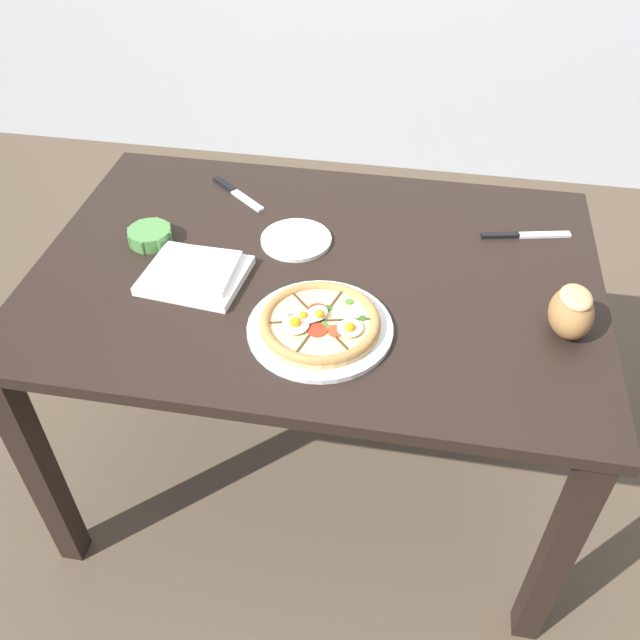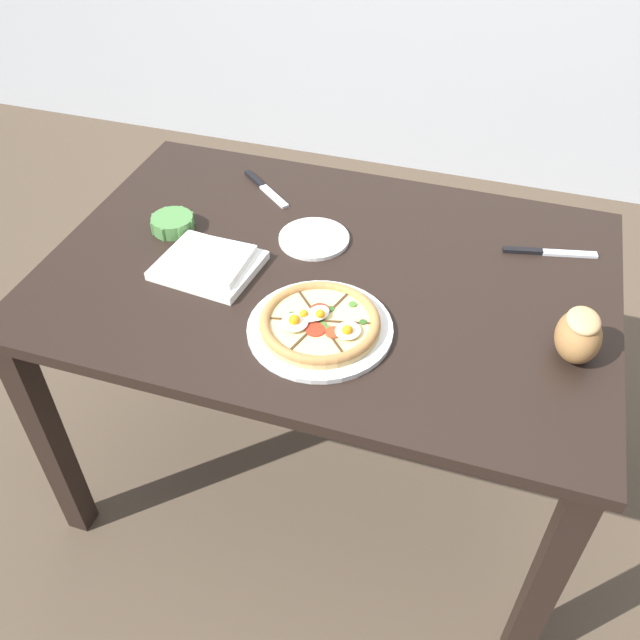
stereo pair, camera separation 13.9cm
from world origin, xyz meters
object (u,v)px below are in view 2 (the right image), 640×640
Objects in this scene: pizza at (320,324)px; ramekin_bowl at (173,223)px; bread_piece_near at (579,334)px; knife_main at (549,252)px; side_saucer at (314,239)px; dining_table at (328,302)px; knife_spare at (265,188)px; napkin_folded at (208,263)px.

pizza reaches higher than ramekin_bowl.
bread_piece_near is 0.56× the size of knife_main.
ramekin_bowl reaches higher than side_saucer.
bread_piece_near is at bearing -12.04° from dining_table.
ramekin_bowl is at bearing -169.76° from side_saucer.
bread_piece_near reaches higher than knife_main.
knife_spare is at bearing 133.47° from dining_table.
knife_main is (0.43, 0.42, -0.01)m from pizza.
pizza is 1.75× the size of knife_spare.
side_saucer is at bearing 10.24° from ramekin_bowl.
bread_piece_near is 0.34m from knife_main.
bread_piece_near is 0.70× the size of knife_spare.
knife_spare is (-0.00, 0.36, -0.01)m from napkin_folded.
pizza is 0.51m from bread_piece_near.
pizza is 1.27× the size of napkin_folded.
dining_table is at bearing -55.62° from side_saucer.
ramekin_bowl is 0.91m from knife_main.
dining_table is at bearing 167.96° from bread_piece_near.
napkin_folded is 1.09× the size of knife_main.
side_saucer is at bearing 110.34° from pizza.
pizza is 0.61m from knife_main.
napkin_folded is at bearing -162.17° from dining_table.
ramekin_bowl is 0.46× the size of napkin_folded.
napkin_folded is at bearing 158.65° from pizza.
knife_main is at bearing 101.51° from bread_piece_near.
ramekin_bowl and napkin_folded have the same top height.
dining_table is at bearing 17.83° from napkin_folded.
ramekin_bowl is at bearing 179.01° from knife_main.
napkin_folded is 0.81m from bread_piece_near.
ramekin_bowl is 0.51× the size of knife_main.
knife_spare is at bearing 90.25° from napkin_folded.
pizza is at bearing -27.62° from ramekin_bowl.
knife_main and side_saucer have the same top height.
bread_piece_near is (0.55, -0.12, 0.16)m from dining_table.
dining_table is 0.58m from bread_piece_near.
bread_piece_near is 0.65m from side_saucer.
bread_piece_near is (0.96, -0.15, 0.04)m from ramekin_bowl.
knife_main is at bearing 11.45° from ramekin_bowl.
ramekin_bowl is 0.35m from side_saucer.
pizza reaches higher than dining_table.
knife_main is (0.89, 0.18, -0.01)m from ramekin_bowl.
knife_main is at bearing 44.07° from pizza.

